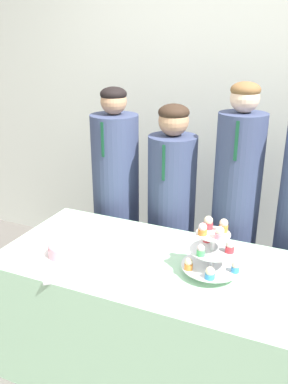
{
  "coord_description": "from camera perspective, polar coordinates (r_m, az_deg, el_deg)",
  "views": [
    {
      "loc": [
        0.67,
        -1.29,
        1.8
      ],
      "look_at": [
        -0.09,
        0.43,
        1.08
      ],
      "focal_mm": 38.0,
      "sensor_mm": 36.0,
      "label": 1
    }
  ],
  "objects": [
    {
      "name": "student_0",
      "position": [
        2.85,
        -3.9,
        -1.71
      ],
      "size": [
        0.32,
        0.32,
        1.51
      ],
      "color": "#384266",
      "rests_on": "ground_plane"
    },
    {
      "name": "wall_back",
      "position": [
        3.07,
        11.27,
        12.14
      ],
      "size": [
        9.0,
        0.06,
        2.7
      ],
      "color": "silver",
      "rests_on": "ground_plane"
    },
    {
      "name": "cupcake_stand",
      "position": [
        1.95,
        9.55,
        -7.99
      ],
      "size": [
        0.28,
        0.28,
        0.28
      ],
      "color": "silver",
      "rests_on": "table"
    },
    {
      "name": "round_cake",
      "position": [
        2.15,
        -11.3,
        -8.02
      ],
      "size": [
        0.28,
        0.28,
        0.09
      ],
      "color": "white",
      "rests_on": "table"
    },
    {
      "name": "student_1",
      "position": [
        2.71,
        3.82,
        -3.71
      ],
      "size": [
        0.31,
        0.32,
        1.43
      ],
      "color": "#384266",
      "rests_on": "ground_plane"
    },
    {
      "name": "cake_knife",
      "position": [
        1.97,
        -11.46,
        -12.15
      ],
      "size": [
        0.22,
        0.17,
        0.01
      ],
      "rotation": [
        0.0,
        0.0,
        0.64
      ],
      "color": "silver",
      "rests_on": "table"
    },
    {
      "name": "table",
      "position": [
        2.3,
        1.67,
        -17.54
      ],
      "size": [
        1.63,
        0.77,
        0.73
      ],
      "color": "#A8DBB2",
      "rests_on": "ground_plane"
    },
    {
      "name": "student_2",
      "position": [
        2.58,
        12.57,
        -3.69
      ],
      "size": [
        0.28,
        0.29,
        1.57
      ],
      "color": "#384266",
      "rests_on": "ground_plane"
    }
  ]
}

